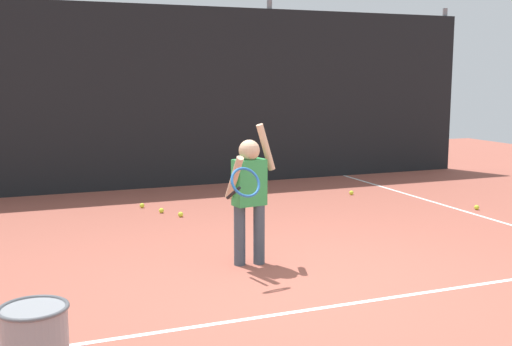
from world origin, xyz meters
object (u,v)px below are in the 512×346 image
at_px(tennis_ball_1, 351,193).
at_px(tennis_ball_5, 161,211).
at_px(tennis_player, 249,190).
at_px(tennis_ball_3, 477,207).
at_px(tennis_ball_4, 181,214).
at_px(tennis_ball_0, 142,206).

relative_size(tennis_ball_1, tennis_ball_5, 1.00).
bearing_deg(tennis_player, tennis_ball_1, 36.34).
distance_m(tennis_player, tennis_ball_5, 2.68).
bearing_deg(tennis_ball_1, tennis_ball_3, -56.45).
height_order(tennis_player, tennis_ball_5, tennis_player).
bearing_deg(tennis_ball_5, tennis_ball_4, -61.18).
height_order(tennis_ball_0, tennis_ball_4, same).
bearing_deg(tennis_ball_5, tennis_player, -84.14).
bearing_deg(tennis_ball_4, tennis_ball_1, 10.58).
distance_m(tennis_ball_0, tennis_ball_4, 0.82).
relative_size(tennis_ball_0, tennis_ball_3, 1.00).
relative_size(tennis_ball_3, tennis_ball_4, 1.00).
bearing_deg(tennis_ball_0, tennis_ball_3, -22.97).
bearing_deg(tennis_ball_3, tennis_ball_4, 164.88).
height_order(tennis_player, tennis_ball_0, tennis_player).
relative_size(tennis_ball_3, tennis_ball_5, 1.00).
xyz_separation_m(tennis_ball_1, tennis_ball_4, (-2.81, -0.52, 0.00)).
xyz_separation_m(tennis_ball_3, tennis_ball_5, (-4.02, 1.36, 0.00)).
bearing_deg(tennis_player, tennis_ball_5, 86.54).
bearing_deg(tennis_ball_5, tennis_ball_3, -18.69).
relative_size(tennis_ball_0, tennis_ball_4, 1.00).
bearing_deg(tennis_ball_4, tennis_player, -87.78).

